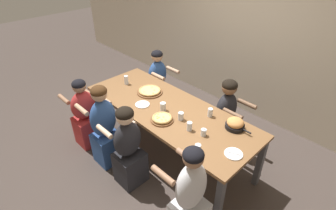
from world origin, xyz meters
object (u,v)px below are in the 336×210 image
(empty_plate_a, at_px, (233,154))
(cocktail_glass_blue, at_px, (204,133))
(diner_near_left, at_px, (85,116))
(diner_far_left, at_px, (158,84))
(diner_near_center, at_px, (128,149))
(pizza_board_main, at_px, (150,91))
(drinking_glass_e, at_px, (210,113))
(drinking_glass_c, at_px, (126,80))
(skillet_bowl, at_px, (235,124))
(drinking_glass_f, at_px, (163,107))
(diner_far_midright, at_px, (225,118))
(diner_near_midleft, at_px, (105,129))
(diner_near_right, at_px, (190,198))
(pizza_board_second, at_px, (162,118))
(drinking_glass_d, at_px, (189,127))
(drinking_glass_b, at_px, (198,149))
(drinking_glass_a, at_px, (181,116))
(empty_plate_b, at_px, (142,104))

(empty_plate_a, relative_size, cocktail_glass_blue, 1.83)
(diner_near_left, distance_m, diner_far_left, 1.40)
(diner_near_center, height_order, diner_far_left, diner_near_center)
(pizza_board_main, bearing_deg, diner_near_left, -124.95)
(drinking_glass_e, xyz_separation_m, diner_near_center, (-0.47, -0.95, -0.32))
(drinking_glass_c, height_order, diner_near_left, diner_near_left)
(diner_far_left, bearing_deg, empty_plate_a, 68.77)
(cocktail_glass_blue, bearing_deg, skillet_bowl, 65.46)
(drinking_glass_f, xyz_separation_m, diner_far_midright, (0.47, 0.78, -0.32))
(diner_near_midleft, bearing_deg, pizza_board_main, -1.05)
(cocktail_glass_blue, bearing_deg, empty_plate_a, -1.87)
(diner_near_midleft, bearing_deg, drinking_glass_e, -46.08)
(skillet_bowl, xyz_separation_m, drinking_glass_e, (-0.35, -0.02, -0.01))
(drinking_glass_e, distance_m, diner_near_right, 1.13)
(skillet_bowl, height_order, empty_plate_a, skillet_bowl)
(pizza_board_second, xyz_separation_m, diner_far_midright, (0.32, 0.94, -0.30))
(diner_near_right, bearing_deg, drinking_glass_c, 70.15)
(drinking_glass_d, xyz_separation_m, drinking_glass_e, (-0.01, 0.40, -0.00))
(skillet_bowl, bearing_deg, drinking_glass_e, -176.30)
(pizza_board_second, bearing_deg, drinking_glass_c, 166.89)
(diner_far_midright, bearing_deg, drinking_glass_c, -63.48)
(pizza_board_second, distance_m, drinking_glass_b, 0.69)
(drinking_glass_a, xyz_separation_m, diner_near_right, (0.74, -0.64, -0.29))
(drinking_glass_e, bearing_deg, diner_near_midleft, -136.08)
(pizza_board_main, relative_size, skillet_bowl, 1.11)
(drinking_glass_c, bearing_deg, drinking_glass_f, -5.46)
(drinking_glass_a, bearing_deg, drinking_glass_c, 176.72)
(cocktail_glass_blue, relative_size, drinking_glass_f, 0.95)
(pizza_board_main, distance_m, skillet_bowl, 1.34)
(drinking_glass_d, bearing_deg, diner_near_midleft, -150.78)
(pizza_board_main, height_order, drinking_glass_b, drinking_glass_b)
(diner_near_midleft, xyz_separation_m, diner_near_right, (1.53, 0.00, -0.01))
(drinking_glass_d, xyz_separation_m, diner_near_center, (-0.48, -0.56, -0.32))
(pizza_board_second, distance_m, drinking_glass_a, 0.23)
(pizza_board_second, bearing_deg, drinking_glass_a, 50.06)
(drinking_glass_c, distance_m, diner_near_midleft, 0.88)
(diner_far_left, distance_m, diner_far_midright, 1.44)
(diner_near_center, height_order, diner_near_midleft, diner_near_midleft)
(pizza_board_main, distance_m, diner_far_midright, 1.15)
(empty_plate_b, bearing_deg, drinking_glass_d, 3.63)
(empty_plate_b, distance_m, diner_far_left, 1.16)
(empty_plate_b, xyz_separation_m, drinking_glass_e, (0.80, 0.45, 0.04))
(skillet_bowl, height_order, drinking_glass_c, drinking_glass_c)
(drinking_glass_b, bearing_deg, diner_near_left, -169.68)
(empty_plate_b, relative_size, drinking_glass_a, 1.90)
(drinking_glass_b, bearing_deg, drinking_glass_a, 150.47)
(drinking_glass_b, xyz_separation_m, drinking_glass_d, (-0.32, 0.22, 0.00))
(pizza_board_second, bearing_deg, pizza_board_main, 151.76)
(diner_near_left, relative_size, diner_near_right, 0.90)
(drinking_glass_f, bearing_deg, diner_near_right, -30.67)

